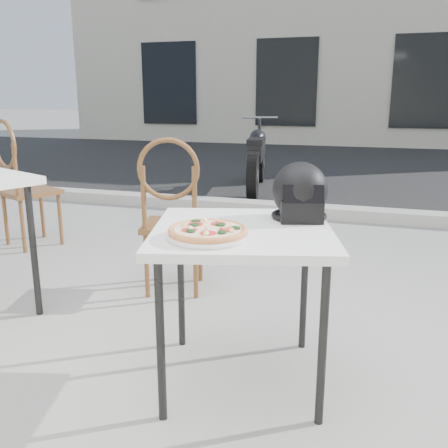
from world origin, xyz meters
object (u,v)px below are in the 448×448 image
(cafe_table_main, at_px, (242,242))
(cafe_chair_main, at_px, (172,208))
(plate, at_px, (208,236))
(cafe_chair_side, at_px, (20,177))
(motorcycle, at_px, (257,159))
(helmet, at_px, (300,194))
(pizza, at_px, (208,230))

(cafe_table_main, relative_size, cafe_chair_main, 0.90)
(plate, height_order, cafe_chair_side, cafe_chair_side)
(cafe_table_main, distance_m, motorcycle, 4.77)
(cafe_chair_side, bearing_deg, helmet, -178.99)
(motorcycle, bearing_deg, cafe_chair_side, -121.28)
(cafe_chair_main, relative_size, cafe_chair_side, 0.94)
(cafe_table_main, relative_size, pizza, 2.54)
(cafe_chair_main, bearing_deg, helmet, 130.40)
(plate, bearing_deg, motorcycle, 101.76)
(pizza, xyz_separation_m, cafe_chair_main, (-0.62, 1.06, -0.18))
(cafe_chair_main, bearing_deg, motorcycle, -99.16)
(pizza, distance_m, helmet, 0.53)
(cafe_table_main, xyz_separation_m, plate, (-0.09, -0.20, 0.07))
(helmet, height_order, cafe_chair_side, cafe_chair_side)
(cafe_table_main, distance_m, plate, 0.23)
(pizza, relative_size, cafe_chair_side, 0.34)
(cafe_table_main, bearing_deg, plate, -113.23)
(motorcycle, bearing_deg, helmet, -83.75)
(motorcycle, bearing_deg, pizza, -88.37)
(helmet, height_order, cafe_chair_main, cafe_chair_main)
(pizza, relative_size, cafe_chair_main, 0.36)
(cafe_chair_side, xyz_separation_m, motorcycle, (1.24, 3.20, -0.17))
(cafe_table_main, relative_size, plate, 2.19)
(cafe_table_main, xyz_separation_m, motorcycle, (-1.09, 4.64, -0.22))
(pizza, height_order, helmet, helmet)
(cafe_table_main, bearing_deg, motorcycle, 103.25)
(cafe_chair_side, height_order, motorcycle, cafe_chair_side)
(plate, relative_size, pizza, 1.16)
(pizza, height_order, cafe_chair_side, cafe_chair_side)
(helmet, relative_size, motorcycle, 0.17)
(helmet, relative_size, cafe_chair_side, 0.30)
(pizza, bearing_deg, motorcycle, 101.77)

